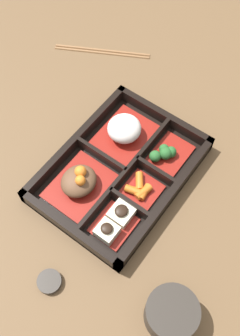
{
  "coord_description": "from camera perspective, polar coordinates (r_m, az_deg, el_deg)",
  "views": [
    {
      "loc": [
        -0.31,
        -0.23,
        0.72
      ],
      "look_at": [
        0.0,
        0.0,
        0.03
      ],
      "focal_mm": 42.0,
      "sensor_mm": 36.0,
      "label": 1
    }
  ],
  "objects": [
    {
      "name": "bowl_greens",
      "position": [
        0.82,
        6.76,
        2.09
      ],
      "size": [
        0.09,
        0.07,
        0.03
      ],
      "color": "maroon",
      "rests_on": "bento_base"
    },
    {
      "name": "bowl_carrots",
      "position": [
        0.78,
        2.97,
        -3.09
      ],
      "size": [
        0.07,
        0.07,
        0.02
      ],
      "color": "maroon",
      "rests_on": "bento_base"
    },
    {
      "name": "sauce_dish",
      "position": [
        0.74,
        -10.21,
        -15.9
      ],
      "size": [
        0.04,
        0.04,
        0.01
      ],
      "color": "#2D2823",
      "rests_on": "ground_plane"
    },
    {
      "name": "bento_base",
      "position": [
        0.81,
        -0.0,
        -0.69
      ],
      "size": [
        0.33,
        0.24,
        0.01
      ],
      "color": "black",
      "rests_on": "ground_plane"
    },
    {
      "name": "ground_plane",
      "position": [
        0.81,
        -0.0,
        -0.85
      ],
      "size": [
        3.0,
        3.0,
        0.0
      ],
      "primitive_type": "plane",
      "color": "brown"
    },
    {
      "name": "bowl_tofu",
      "position": [
        0.74,
        -0.82,
        -7.9
      ],
      "size": [
        0.09,
        0.07,
        0.03
      ],
      "color": "maroon",
      "rests_on": "bento_base"
    },
    {
      "name": "bowl_rice",
      "position": [
        0.83,
        0.62,
        5.53
      ],
      "size": [
        0.13,
        0.1,
        0.05
      ],
      "color": "maroon",
      "rests_on": "bento_base"
    },
    {
      "name": "tea_cup",
      "position": [
        0.7,
        7.47,
        -20.21
      ],
      "size": [
        0.09,
        0.09,
        0.06
      ],
      "color": "#2D2823",
      "rests_on": "ground_plane"
    },
    {
      "name": "bento_rim",
      "position": [
        0.8,
        0.21,
        -0.38
      ],
      "size": [
        0.33,
        0.24,
        0.04
      ],
      "color": "black",
      "rests_on": "ground_plane"
    },
    {
      "name": "chopsticks",
      "position": [
        1.02,
        -2.6,
        16.64
      ],
      "size": [
        0.13,
        0.22,
        0.01
      ],
      "color": "brown",
      "rests_on": "ground_plane"
    },
    {
      "name": "bowl_stew",
      "position": [
        0.78,
        -5.96,
        -2.01
      ],
      "size": [
        0.13,
        0.1,
        0.06
      ],
      "color": "maroon",
      "rests_on": "bento_base"
    }
  ]
}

